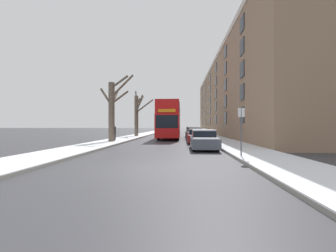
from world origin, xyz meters
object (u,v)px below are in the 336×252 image
pedestrian_left_sidewalk (114,132)px  street_sign_post (241,129)px  bare_tree_left_0 (113,108)px  double_decker_bus (170,119)px  parked_car_0 (204,140)px  bare_tree_left_1 (137,114)px  oncoming_van (170,128)px  parked_car_3 (192,133)px  parked_car_1 (198,137)px  parked_car_2 (195,134)px

pedestrian_left_sidewalk → street_sign_post: (9.83, -11.47, 0.48)m
bare_tree_left_0 → double_decker_bus: size_ratio=0.58×
parked_car_0 → double_decker_bus: bearing=102.7°
bare_tree_left_1 → parked_car_0: size_ratio=1.76×
oncoming_van → street_sign_post: bearing=-82.1°
double_decker_bus → street_sign_post: size_ratio=4.65×
double_decker_bus → parked_car_3: bearing=42.4°
bare_tree_left_1 → parked_car_1: bare_tree_left_1 is taller
bare_tree_left_0 → parked_car_0: bare_tree_left_0 is taller
double_decker_bus → parked_car_1: 8.71m
parked_car_3 → pedestrian_left_sidewalk: bearing=-132.7°
bare_tree_left_1 → double_decker_bus: size_ratio=0.59×
bare_tree_left_1 → parked_car_2: 10.74m
parked_car_3 → parked_car_1: bearing=-90.0°
parked_car_0 → parked_car_2: parked_car_2 is taller
parked_car_3 → oncoming_van: 19.65m
parked_car_0 → pedestrian_left_sidewalk: 11.03m
parked_car_2 → pedestrian_left_sidewalk: bearing=-157.5°
parked_car_3 → street_sign_post: street_sign_post is taller
parked_car_2 → street_sign_post: size_ratio=1.69×
bare_tree_left_1 → oncoming_van: bare_tree_left_1 is taller
double_decker_bus → parked_car_3: size_ratio=2.83×
double_decker_bus → street_sign_post: bearing=-76.1°
parked_car_1 → parked_car_3: size_ratio=0.97×
oncoming_van → pedestrian_left_sidewalk: size_ratio=3.23×
pedestrian_left_sidewalk → parked_car_3: bearing=38.7°
double_decker_bus → parked_car_2: double_decker_bus is taller
parked_car_1 → bare_tree_left_0: bearing=179.6°
parked_car_1 → oncoming_van: (-4.16, 29.92, 0.57)m
bare_tree_left_1 → parked_car_3: bearing=-6.5°
parked_car_2 → pedestrian_left_sidewalk: (-8.44, -3.49, 0.29)m
bare_tree_left_1 → parked_car_3: 8.54m
bare_tree_left_0 → oncoming_van: (3.93, 29.86, -2.11)m
bare_tree_left_0 → double_decker_bus: bearing=57.4°
bare_tree_left_0 → pedestrian_left_sidewalk: (-0.35, 1.52, -2.35)m
oncoming_van → pedestrian_left_sidewalk: 28.67m
street_sign_post → pedestrian_left_sidewalk: bearing=130.6°
bare_tree_left_1 → parked_car_2: bare_tree_left_1 is taller
oncoming_van → pedestrian_left_sidewalk: bearing=-98.6°
parked_car_2 → street_sign_post: bearing=-84.7°
parked_car_0 → parked_car_1: size_ratio=0.96×
parked_car_2 → oncoming_van: size_ratio=0.75×
bare_tree_left_1 → parked_car_2: bearing=-39.3°
parked_car_0 → pedestrian_left_sidewalk: size_ratio=2.21×
parked_car_0 → oncoming_van: bearing=96.7°
parked_car_1 → pedestrian_left_sidewalk: (-8.44, 1.57, 0.34)m
parked_car_0 → oncoming_van: oncoming_van is taller
parked_car_0 → pedestrian_left_sidewalk: pedestrian_left_sidewalk is taller
street_sign_post → parked_car_2: bearing=95.3°
parked_car_3 → bare_tree_left_0: bearing=-127.2°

